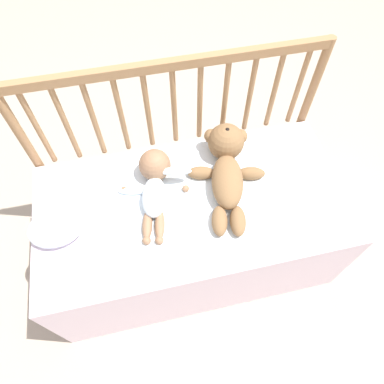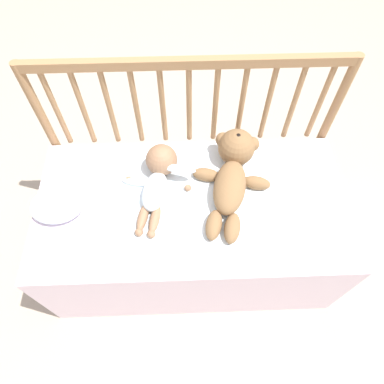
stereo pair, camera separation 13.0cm
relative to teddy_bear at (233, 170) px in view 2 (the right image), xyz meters
name	(u,v)px [view 2 (the right image)]	position (x,y,z in m)	size (l,w,h in m)	color
ground_plane	(192,250)	(-0.16, -0.11, -0.54)	(12.00, 12.00, 0.00)	tan
crib_mattress	(192,229)	(-0.16, -0.11, -0.30)	(1.23, 0.62, 0.48)	silver
crib_rail	(189,114)	(-0.16, 0.23, 0.09)	(1.23, 0.04, 0.89)	#997047
blanket	(198,198)	(-0.14, -0.09, -0.06)	(0.82, 0.55, 0.01)	white
teddy_bear	(233,170)	(0.00, 0.00, 0.00)	(0.32, 0.49, 0.15)	olive
baby	(158,176)	(-0.30, -0.01, -0.01)	(0.30, 0.39, 0.13)	white
small_pillow	(57,205)	(-0.68, -0.12, -0.03)	(0.20, 0.17, 0.06)	silver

